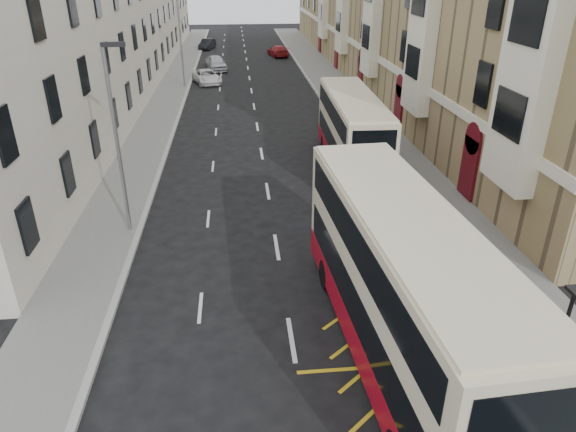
{
  "coord_description": "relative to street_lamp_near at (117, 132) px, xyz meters",
  "views": [
    {
      "loc": [
        -1.4,
        -8.89,
        10.8
      ],
      "look_at": [
        0.4,
        9.1,
        1.89
      ],
      "focal_mm": 32.0,
      "sensor_mm": 36.0,
      "label": 1
    }
  ],
  "objects": [
    {
      "name": "kerb_left",
      "position": [
        0.35,
        18.0,
        -4.56
      ],
      "size": [
        0.25,
        120.0,
        0.15
      ],
      "primitive_type": "cube",
      "color": "#9A9A95",
      "rests_on": "ground"
    },
    {
      "name": "car_dark",
      "position": [
        1.15,
        54.91,
        -3.95
      ],
      "size": [
        2.42,
        4.4,
        1.38
      ],
      "primitive_type": "imported",
      "rotation": [
        0.0,
        0.0,
        -0.24
      ],
      "color": "black",
      "rests_on": "ground"
    },
    {
      "name": "pedestrian_near",
      "position": [
        12.71,
        -11.94,
        -3.58
      ],
      "size": [
        0.78,
        0.67,
        1.81
      ],
      "primitive_type": "imported",
      "rotation": [
        0.0,
        0.0,
        3.58
      ],
      "color": "black",
      "rests_on": "pavement_right"
    },
    {
      "name": "guard_railing",
      "position": [
        12.6,
        -6.25,
        -3.78
      ],
      "size": [
        0.06,
        6.56,
        1.01
      ],
      "color": "#AF331D",
      "rests_on": "pavement_right"
    },
    {
      "name": "double_decker_rear",
      "position": [
        11.35,
        6.72,
        -2.44
      ],
      "size": [
        2.84,
        10.89,
        4.31
      ],
      "rotation": [
        0.0,
        0.0,
        -0.03
      ],
      "color": "beige",
      "rests_on": "ground"
    },
    {
      "name": "street_lamp_near",
      "position": [
        0.0,
        0.0,
        0.0
      ],
      "size": [
        0.93,
        0.18,
        8.0
      ],
      "color": "gray",
      "rests_on": "pavement_left"
    },
    {
      "name": "car_red",
      "position": [
        10.5,
        47.79,
        -3.94
      ],
      "size": [
        2.75,
        5.04,
        1.39
      ],
      "primitive_type": "imported",
      "rotation": [
        0.0,
        0.0,
        3.32
      ],
      "color": "maroon",
      "rests_on": "ground"
    },
    {
      "name": "double_decker_front",
      "position": [
        9.38,
        -8.98,
        -2.17
      ],
      "size": [
        3.45,
        12.29,
        4.85
      ],
      "rotation": [
        0.0,
        0.0,
        0.05
      ],
      "color": "beige",
      "rests_on": "ground"
    },
    {
      "name": "terrace_left",
      "position": [
        -7.08,
        33.5,
        1.88
      ],
      "size": [
        9.18,
        79.0,
        13.25
      ],
      "color": "beige",
      "rests_on": "ground"
    },
    {
      "name": "white_van",
      "position": [
        2.05,
        31.75,
        -3.97
      ],
      "size": [
        3.4,
        5.18,
        1.32
      ],
      "primitive_type": "imported",
      "rotation": [
        0.0,
        0.0,
        0.27
      ],
      "color": "silver",
      "rests_on": "ground"
    },
    {
      "name": "pavement_right",
      "position": [
        14.35,
        18.0,
        -4.56
      ],
      "size": [
        4.0,
        120.0,
        0.15
      ],
      "primitive_type": "cube",
      "color": "slate",
      "rests_on": "ground"
    },
    {
      "name": "pedestrian_far",
      "position": [
        13.24,
        -9.12,
        -3.63
      ],
      "size": [
        1.09,
        0.71,
        1.72
      ],
      "primitive_type": "imported",
      "rotation": [
        0.0,
        0.0,
        2.83
      ],
      "color": "black",
      "rests_on": "pavement_right"
    },
    {
      "name": "pavement_left",
      "position": [
        -1.15,
        18.0,
        -4.56
      ],
      "size": [
        3.0,
        120.0,
        0.15
      ],
      "primitive_type": "cube",
      "color": "slate",
      "rests_on": "ground"
    },
    {
      "name": "road_markings",
      "position": [
        6.35,
        33.0,
        -4.63
      ],
      "size": [
        10.0,
        110.0,
        0.01
      ],
      "primitive_type": null,
      "color": "silver",
      "rests_on": "ground"
    },
    {
      "name": "street_lamp_far",
      "position": [
        0.0,
        30.0,
        0.0
      ],
      "size": [
        0.93,
        0.18,
        8.0
      ],
      "color": "gray",
      "rests_on": "pavement_left"
    },
    {
      "name": "kerb_right",
      "position": [
        12.35,
        18.0,
        -4.56
      ],
      "size": [
        0.25,
        120.0,
        0.15
      ],
      "primitive_type": "cube",
      "color": "#9A9A95",
      "rests_on": "ground"
    },
    {
      "name": "terrace_right",
      "position": [
        21.23,
        33.38,
        2.88
      ],
      "size": [
        10.75,
        79.0,
        15.25
      ],
      "color": "#A0875D",
      "rests_on": "ground"
    },
    {
      "name": "car_silver",
      "position": [
        2.79,
        38.74,
        -3.83
      ],
      "size": [
        2.87,
        5.02,
        1.61
      ],
      "primitive_type": "imported",
      "rotation": [
        0.0,
        0.0,
        0.22
      ],
      "color": "#B0B2B8",
      "rests_on": "ground"
    },
    {
      "name": "pedestrian_mid",
      "position": [
        13.92,
        -9.49,
        -3.68
      ],
      "size": [
        0.89,
        0.76,
        1.62
      ],
      "primitive_type": "imported",
      "rotation": [
        0.0,
        0.0,
        -0.2
      ],
      "color": "black",
      "rests_on": "pavement_right"
    }
  ]
}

